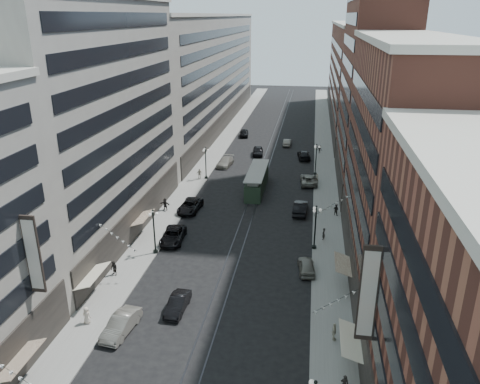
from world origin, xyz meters
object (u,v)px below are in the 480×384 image
Objects in this scene: car_1 at (121,324)px; car_9 at (244,133)px; pedestrian_7 at (336,210)px; pedestrian_1 at (87,315)px; car_2 at (173,236)px; pedestrian_4 at (334,332)px; lamppost_se_far at (315,226)px; car_10 at (300,208)px; car_11 at (309,180)px; pedestrian_6 at (200,174)px; pedestrian_extra_0 at (344,384)px; car_8 at (225,162)px; car_7 at (190,206)px; car_14 at (287,142)px; car_13 at (258,151)px; streetcar at (257,181)px; lamppost_sw_far at (154,230)px; pedestrian_8 at (317,178)px; pedestrian_2 at (114,268)px; pedestrian_extra_1 at (324,234)px; car_12 at (304,155)px; lamppost_sw_mid at (206,162)px; lamppost_se_mid at (316,158)px; pedestrian_9 at (320,149)px; car_4 at (306,266)px; car_5 at (178,304)px; pedestrian_5 at (165,204)px.

car_9 is at bearing 96.78° from car_1.
pedestrian_1 is at bearing 80.60° from pedestrian_7.
pedestrian_4 is at bearing -44.32° from car_2.
lamppost_se_far is 1.15× the size of car_9.
car_11 is at bearing -91.13° from car_10.
pedestrian_6 is 50.53m from pedestrian_extra_0.
car_10 is 4.92m from pedestrian_7.
car_8 is at bearing -131.86° from pedestrian_6.
car_7 is at bearing 38.31° from pedestrian_4.
pedestrian_4 is 64.37m from car_14.
car_13 is at bearing 57.35° from car_14.
car_8 is (-7.32, 11.75, -0.77)m from streetcar.
car_14 is (12.37, 51.06, -2.37)m from lamppost_sw_far.
pedestrian_7 is at bearing 60.34° from pedestrian_8.
pedestrian_2 is 0.28× the size of car_7.
pedestrian_4 is 72.81m from car_9.
pedestrian_4 is 0.33× the size of car_13.
pedestrian_6 is at bearing -112.84° from pedestrian_extra_1.
lamppost_se_far is 1.10× the size of car_13.
streetcar is at bearing 22.64° from car_11.
streetcar reaches higher than car_8.
car_7 is at bearing 98.89° from car_1.
car_12 reaches higher than car_11.
car_14 is at bearing 62.79° from lamppost_sw_mid.
car_2 is (-17.27, -28.55, -2.32)m from lamppost_se_mid.
car_10 is at bearing -36.93° from lamppost_sw_mid.
pedestrian_7 is at bearing -72.45° from pedestrian_9.
pedestrian_9 is at bearing -91.92° from car_10.
lamppost_se_far is at bearing 49.07° from pedestrian_2.
lamppost_sw_mid is at bearing -3.58° from car_11.
pedestrian_1 is at bearing -104.33° from car_13.
pedestrian_6 is (-2.97, -8.02, 0.23)m from car_8.
car_5 is at bearing 30.82° from car_4.
car_8 is 56.81m from pedestrian_extra_0.
pedestrian_4 is at bearing -62.84° from car_8.
lamppost_sw_mid is at bearing -38.70° from pedestrian_8.
car_12 is 3.52× the size of pedestrian_extra_0.
pedestrian_6 is at bearing 91.63° from car_2.
pedestrian_8 is (2.29, 13.05, 0.08)m from car_10.
car_11 is 14.66m from car_12.
lamppost_se_far is 3.11× the size of pedestrian_5.
lamppost_se_far is 23.03m from pedestrian_extra_0.
lamppost_sw_far is 1.12× the size of car_1.
car_9 reaches higher than car_11.
pedestrian_4 is (19.05, -16.29, 0.21)m from car_2.
pedestrian_1 is 46.36m from pedestrian_8.
car_2 is 3.64× the size of pedestrian_extra_1.
car_1 is 1.15× the size of car_4.
lamppost_sw_far is at bearing -119.90° from lamppost_se_mid.
pedestrian_7 is (5.16, -27.26, 0.17)m from car_12.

